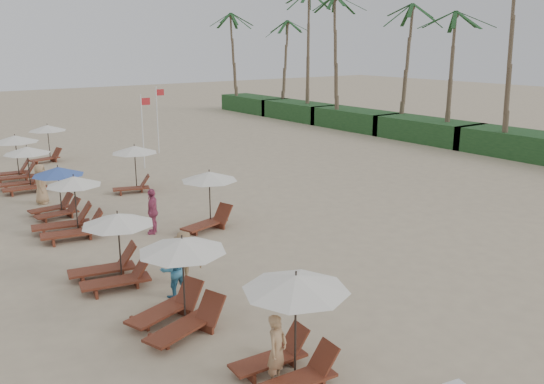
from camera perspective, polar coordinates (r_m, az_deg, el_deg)
ground at (r=18.83m, az=7.11°, el=-7.60°), size 160.00×160.00×0.00m
shrub_hedge at (r=43.98m, az=15.23°, el=5.97°), size 3.20×53.00×1.60m
palm_row at (r=44.10m, az=15.03°, el=17.90°), size 7.00×52.00×12.30m
lounger_station_0 at (r=12.54m, az=1.69°, el=-12.96°), size 2.51×2.34×2.37m
lounger_station_1 at (r=14.84m, az=-9.64°, el=-9.23°), size 2.67×2.46×2.38m
lounger_station_2 at (r=17.98m, az=-15.70°, el=-5.64°), size 2.64×2.27×2.16m
lounger_station_3 at (r=22.79m, az=-19.67°, el=-1.79°), size 2.68×2.43×2.27m
lounger_station_4 at (r=25.55m, az=-20.80°, el=0.17°), size 2.37×2.14×2.09m
lounger_station_5 at (r=30.56m, az=-23.54°, el=2.05°), size 2.64×2.24×2.17m
lounger_station_6 at (r=33.11m, az=-24.49°, el=3.03°), size 2.75×2.37×2.37m
inland_station_0 at (r=22.37m, az=-6.49°, el=-0.29°), size 2.75×2.24×2.22m
inland_station_1 at (r=28.62m, az=-13.67°, el=2.98°), size 2.54×2.24×2.22m
inland_station_2 at (r=37.44m, az=-21.60°, el=5.01°), size 2.59×2.24×2.22m
beachgoer_near at (r=12.56m, az=0.51°, el=-15.48°), size 0.69×0.60×1.61m
beachgoer_mid_a at (r=16.72m, az=-9.79°, el=-7.64°), size 0.82×0.65×1.64m
beachgoer_mid_b at (r=17.56m, az=-8.75°, el=-6.48°), size 1.15×1.20×1.64m
beachgoer_far_a at (r=22.23m, az=-11.81°, el=-1.88°), size 0.97×1.09×1.77m
beachgoer_far_b at (r=27.81m, az=-22.05°, el=0.75°), size 0.88×1.05×1.83m
flag_pole_near at (r=33.64m, az=-12.74°, el=6.26°), size 0.59×0.08×4.25m
flag_pole_far at (r=38.26m, az=-11.32°, el=7.41°), size 0.60×0.08×4.35m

